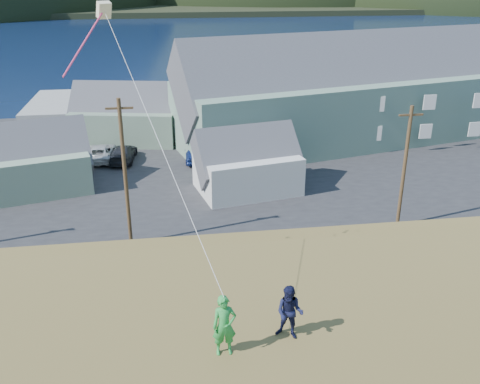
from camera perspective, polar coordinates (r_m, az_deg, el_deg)
name	(u,v)px	position (r m, az deg, el deg)	size (l,w,h in m)	color
ground	(208,251)	(33.85, -3.48, -6.33)	(900.00, 900.00, 0.00)	#0A1638
grass_strip	(211,267)	(32.10, -3.16, -7.98)	(110.00, 8.00, 0.10)	#4C3D19
waterfront_lot	(191,161)	(49.36, -5.22, 3.29)	(72.00, 36.00, 0.12)	#28282B
wharf	(134,102)	(71.42, -11.24, 9.41)	(26.00, 14.00, 0.90)	gray
lodge	(359,91)	(56.05, 12.53, 10.48)	(38.53, 18.95, 13.06)	gray
shed_palegreen_near	(28,161)	(44.88, -21.66, 3.08)	(10.42, 7.89, 6.74)	gray
shed_white	(247,162)	(41.71, 0.79, 3.17)	(8.87, 6.75, 6.37)	silver
shed_palegreen_far	(127,114)	(55.78, -12.01, 8.10)	(11.82, 8.16, 7.29)	slate
utility_poles	(133,176)	(33.22, -11.36, 1.63)	(32.56, 0.24, 9.64)	#47331E
parked_cars	(94,146)	(52.86, -15.28, 4.78)	(24.81, 12.28, 1.48)	#222428
kite_flyer_green	(224,326)	(14.01, -1.68, -14.06)	(0.62, 0.41, 1.70)	green
kite_flyer_navy	(290,313)	(14.63, 5.32, -12.69)	(0.76, 0.59, 1.56)	#131636
kite_rig	(103,19)	(19.61, -14.45, 17.47)	(2.17, 4.63, 11.10)	#FAEEBE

